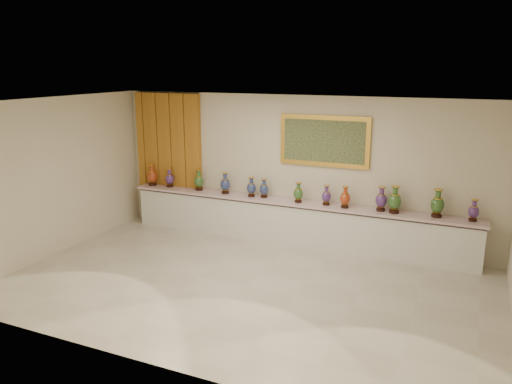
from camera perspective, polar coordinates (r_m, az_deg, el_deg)
ground at (r=8.44m, az=-1.17°, el=-10.69°), size 8.00×8.00×0.00m
room at (r=11.14m, az=-7.41°, el=4.03°), size 8.00×8.00×8.00m
counter at (r=10.25m, az=4.17°, el=-3.53°), size 7.28×0.48×0.90m
vase_0 at (r=11.58m, az=-11.78°, el=1.80°), size 0.23×0.23×0.49m
vase_1 at (r=11.37m, az=-9.84°, el=1.51°), size 0.23×0.23×0.42m
vase_2 at (r=10.98m, az=-6.54°, el=1.27°), size 0.28×0.28×0.46m
vase_3 at (r=10.64m, az=-3.54°, el=0.90°), size 0.26×0.26×0.46m
vase_4 at (r=10.38m, az=-0.54°, el=0.47°), size 0.20×0.20×0.41m
vase_5 at (r=10.31m, az=0.92°, el=0.33°), size 0.20×0.20×0.40m
vase_6 at (r=9.97m, az=4.86°, el=-0.17°), size 0.25×0.25×0.41m
vase_7 at (r=9.86m, az=8.05°, el=-0.47°), size 0.24×0.24×0.39m
vase_8 at (r=9.72m, az=10.15°, el=-0.70°), size 0.22×0.22×0.42m
vase_9 at (r=9.65m, az=14.12°, el=-0.89°), size 0.22×0.22×0.47m
vase_10 at (r=9.56m, az=15.57°, el=-0.99°), size 0.25×0.25×0.52m
vase_11 at (r=9.54m, az=20.02°, el=-1.36°), size 0.27×0.27×0.52m
vase_12 at (r=9.55m, az=23.61°, el=-2.04°), size 0.24×0.24×0.40m
label_card at (r=11.06m, az=-8.36°, el=0.21°), size 0.10×0.06×0.00m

